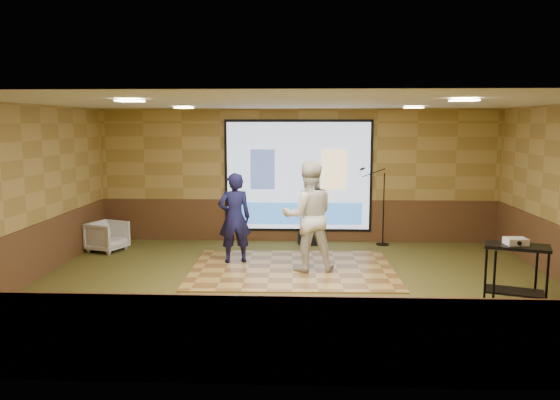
{
  "coord_description": "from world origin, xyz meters",
  "views": [
    {
      "loc": [
        0.12,
        -8.79,
        2.67
      ],
      "look_at": [
        -0.3,
        0.96,
        1.3
      ],
      "focal_mm": 35.0,
      "sensor_mm": 36.0,
      "label": 1
    }
  ],
  "objects_px": {
    "av_table": "(516,264)",
    "dance_floor": "(292,269)",
    "banquet_chair": "(107,236)",
    "mic_stand": "(381,223)",
    "duffel_bag": "(308,239)",
    "player_right": "(308,216)",
    "projector": "(516,241)",
    "player_left": "(235,218)",
    "projector_screen": "(298,177)"
  },
  "relations": [
    {
      "from": "mic_stand",
      "to": "duffel_bag",
      "type": "xyz_separation_m",
      "value": [
        -1.59,
        -0.08,
        -0.36
      ]
    },
    {
      "from": "player_left",
      "to": "player_right",
      "type": "height_order",
      "value": "player_right"
    },
    {
      "from": "mic_stand",
      "to": "banquet_chair",
      "type": "bearing_deg",
      "value": -160.1
    },
    {
      "from": "banquet_chair",
      "to": "duffel_bag",
      "type": "distance_m",
      "value": 4.31
    },
    {
      "from": "projector_screen",
      "to": "duffel_bag",
      "type": "xyz_separation_m",
      "value": [
        0.23,
        -0.36,
        -1.34
      ]
    },
    {
      "from": "player_right",
      "to": "mic_stand",
      "type": "height_order",
      "value": "player_right"
    },
    {
      "from": "projector",
      "to": "mic_stand",
      "type": "xyz_separation_m",
      "value": [
        -1.38,
        4.05,
        -0.48
      ]
    },
    {
      "from": "banquet_chair",
      "to": "dance_floor",
      "type": "bearing_deg",
      "value": -86.98
    },
    {
      "from": "player_left",
      "to": "banquet_chair",
      "type": "bearing_deg",
      "value": -33.18
    },
    {
      "from": "player_left",
      "to": "mic_stand",
      "type": "distance_m",
      "value": 3.51
    },
    {
      "from": "projector_screen",
      "to": "projector",
      "type": "bearing_deg",
      "value": -53.51
    },
    {
      "from": "projector",
      "to": "duffel_bag",
      "type": "xyz_separation_m",
      "value": [
        -2.97,
        3.97,
        -0.85
      ]
    },
    {
      "from": "banquet_chair",
      "to": "mic_stand",
      "type": "bearing_deg",
      "value": -60.06
    },
    {
      "from": "duffel_bag",
      "to": "projector_screen",
      "type": "bearing_deg",
      "value": 123.07
    },
    {
      "from": "av_table",
      "to": "projector",
      "type": "xyz_separation_m",
      "value": [
        -0.02,
        0.03,
        0.33
      ]
    },
    {
      "from": "av_table",
      "to": "dance_floor",
      "type": "bearing_deg",
      "value": 149.99
    },
    {
      "from": "dance_floor",
      "to": "mic_stand",
      "type": "distance_m",
      "value": 2.93
    },
    {
      "from": "projector_screen",
      "to": "dance_floor",
      "type": "xyz_separation_m",
      "value": [
        -0.08,
        -2.46,
        -1.46
      ]
    },
    {
      "from": "player_right",
      "to": "duffel_bag",
      "type": "xyz_separation_m",
      "value": [
        0.02,
        2.18,
        -0.89
      ]
    },
    {
      "from": "dance_floor",
      "to": "banquet_chair",
      "type": "height_order",
      "value": "banquet_chair"
    },
    {
      "from": "projector_screen",
      "to": "player_left",
      "type": "bearing_deg",
      "value": -120.48
    },
    {
      "from": "player_right",
      "to": "duffel_bag",
      "type": "height_order",
      "value": "player_right"
    },
    {
      "from": "duffel_bag",
      "to": "player_left",
      "type": "bearing_deg",
      "value": -130.62
    },
    {
      "from": "av_table",
      "to": "banquet_chair",
      "type": "bearing_deg",
      "value": 156.0
    },
    {
      "from": "player_left",
      "to": "duffel_bag",
      "type": "height_order",
      "value": "player_left"
    },
    {
      "from": "player_left",
      "to": "player_right",
      "type": "xyz_separation_m",
      "value": [
        1.4,
        -0.52,
        0.13
      ]
    },
    {
      "from": "player_right",
      "to": "av_table",
      "type": "xyz_separation_m",
      "value": [
        3.01,
        -1.82,
        -0.37
      ]
    },
    {
      "from": "projector_screen",
      "to": "mic_stand",
      "type": "xyz_separation_m",
      "value": [
        1.83,
        -0.28,
        -0.98
      ]
    },
    {
      "from": "projector",
      "to": "mic_stand",
      "type": "distance_m",
      "value": 4.31
    },
    {
      "from": "dance_floor",
      "to": "av_table",
      "type": "bearing_deg",
      "value": -30.01
    },
    {
      "from": "player_right",
      "to": "dance_floor",
      "type": "bearing_deg",
      "value": -25.71
    },
    {
      "from": "player_right",
      "to": "banquet_chair",
      "type": "bearing_deg",
      "value": -26.99
    },
    {
      "from": "dance_floor",
      "to": "player_left",
      "type": "height_order",
      "value": "player_left"
    },
    {
      "from": "av_table",
      "to": "duffel_bag",
      "type": "relative_size",
      "value": 2.22
    },
    {
      "from": "mic_stand",
      "to": "duffel_bag",
      "type": "distance_m",
      "value": 1.64
    },
    {
      "from": "av_table",
      "to": "player_right",
      "type": "bearing_deg",
      "value": 148.9
    },
    {
      "from": "player_left",
      "to": "projector",
      "type": "bearing_deg",
      "value": 136.47
    },
    {
      "from": "av_table",
      "to": "duffel_bag",
      "type": "distance_m",
      "value": 5.02
    },
    {
      "from": "player_right",
      "to": "projector",
      "type": "bearing_deg",
      "value": 140.53
    },
    {
      "from": "player_left",
      "to": "projector",
      "type": "height_order",
      "value": "player_left"
    },
    {
      "from": "mic_stand",
      "to": "player_right",
      "type": "bearing_deg",
      "value": -114.04
    },
    {
      "from": "projector_screen",
      "to": "player_right",
      "type": "height_order",
      "value": "projector_screen"
    },
    {
      "from": "player_left",
      "to": "mic_stand",
      "type": "relative_size",
      "value": 1.0
    },
    {
      "from": "av_table",
      "to": "player_left",
      "type": "bearing_deg",
      "value": 152.1
    },
    {
      "from": "projector_screen",
      "to": "dance_floor",
      "type": "distance_m",
      "value": 2.86
    },
    {
      "from": "projector",
      "to": "duffel_bag",
      "type": "distance_m",
      "value": 5.03
    },
    {
      "from": "projector",
      "to": "av_table",
      "type": "bearing_deg",
      "value": -60.79
    },
    {
      "from": "mic_stand",
      "to": "duffel_bag",
      "type": "relative_size",
      "value": 4.14
    },
    {
      "from": "projector_screen",
      "to": "av_table",
      "type": "distance_m",
      "value": 5.49
    },
    {
      "from": "player_left",
      "to": "av_table",
      "type": "relative_size",
      "value": 1.86
    }
  ]
}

